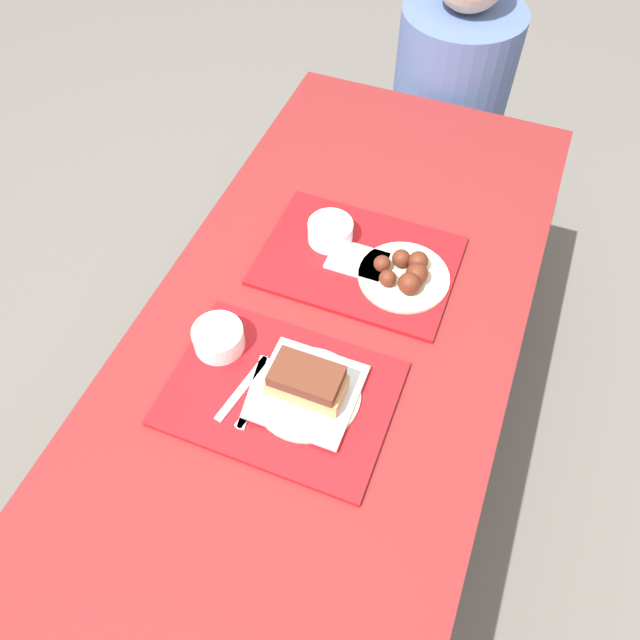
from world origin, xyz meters
name	(u,v)px	position (x,y,z in m)	size (l,w,h in m)	color
ground_plane	(325,466)	(0.00, 0.00, 0.00)	(12.00, 12.00, 0.00)	#605B56
picnic_table	(327,352)	(0.00, 0.00, 0.66)	(0.81, 1.78, 0.76)	maroon
picnic_bench_far	(434,162)	(0.00, 1.11, 0.35)	(0.77, 0.28, 0.42)	maroon
tray_near	(281,393)	(-0.03, -0.19, 0.76)	(0.45, 0.32, 0.01)	#B21419
tray_far	(360,261)	(0.00, 0.20, 0.76)	(0.45, 0.32, 0.01)	#B21419
bowl_coleslaw_near	(218,337)	(-0.19, -0.13, 0.80)	(0.11, 0.11, 0.05)	white
brisket_sandwich_plate	(307,387)	(0.02, -0.17, 0.80)	(0.22, 0.22, 0.09)	beige
plastic_fork_near	(253,391)	(-0.08, -0.21, 0.77)	(0.04, 0.17, 0.00)	white
plastic_knife_near	(263,395)	(-0.06, -0.21, 0.77)	(0.05, 0.17, 0.00)	white
plastic_spoon_near	(243,388)	(-0.10, -0.21, 0.77)	(0.05, 0.17, 0.00)	white
condiment_packet	(301,365)	(-0.01, -0.12, 0.77)	(0.04, 0.03, 0.01)	#A59E93
bowl_coleslaw_far	(330,231)	(-0.08, 0.24, 0.80)	(0.11, 0.11, 0.05)	white
wings_plate_far	(405,273)	(0.12, 0.19, 0.79)	(0.21, 0.21, 0.06)	beige
napkin_far	(355,260)	(0.00, 0.20, 0.77)	(0.13, 0.09, 0.01)	white
person_seated_across	(453,75)	(0.01, 1.11, 0.71)	(0.38, 0.38, 0.71)	#4C6093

